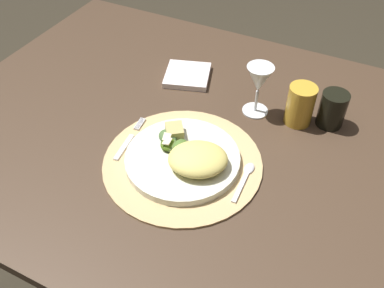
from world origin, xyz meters
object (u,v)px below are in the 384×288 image
at_px(dinner_plate, 182,159).
at_px(fork, 129,140).
at_px(dark_tumbler, 332,109).
at_px(spoon, 246,176).
at_px(napkin, 187,75).
at_px(wine_glass, 259,81).
at_px(amber_tumbler, 300,105).
at_px(dining_table, 210,171).

bearing_deg(dinner_plate, fork, 178.81).
relative_size(fork, dark_tumbler, 1.67).
bearing_deg(dinner_plate, spoon, 8.25).
bearing_deg(dinner_plate, napkin, 114.97).
relative_size(dinner_plate, wine_glass, 1.91).
bearing_deg(dinner_plate, amber_tumbler, 53.56).
height_order(spoon, amber_tumbler, amber_tumbler).
height_order(dining_table, napkin, napkin).
xyz_separation_m(amber_tumbler, dark_tumbler, (0.08, 0.03, -0.01)).
relative_size(dining_table, napkin, 11.47).
relative_size(napkin, dark_tumbler, 1.34).
height_order(napkin, dark_tumbler, dark_tumbler).
xyz_separation_m(napkin, wine_glass, (0.23, -0.06, 0.09)).
xyz_separation_m(napkin, dark_tumbler, (0.42, -0.02, 0.04)).
height_order(dining_table, fork, fork).
distance_m(dinner_plate, spoon, 0.15).
distance_m(dining_table, napkin, 0.30).
xyz_separation_m(fork, wine_glass, (0.24, 0.25, 0.09)).
bearing_deg(fork, wine_glass, 47.00).
relative_size(spoon, wine_glass, 0.90).
bearing_deg(spoon, dinner_plate, -171.75).
bearing_deg(napkin, wine_glass, -13.87).
bearing_deg(fork, dinner_plate, -1.19).
bearing_deg(spoon, dining_table, 143.35).
distance_m(wine_glass, dark_tumbler, 0.20).
relative_size(napkin, wine_glass, 0.90).
bearing_deg(dinner_plate, wine_glass, 71.55).
height_order(dinner_plate, fork, dinner_plate).
bearing_deg(amber_tumbler, dining_table, -139.20).
relative_size(dinner_plate, fork, 1.69).
height_order(dinner_plate, wine_glass, wine_glass).
height_order(dinner_plate, spoon, dinner_plate).
height_order(dining_table, dark_tumbler, dark_tumbler).
bearing_deg(dark_tumbler, dining_table, -144.62).
relative_size(wine_glass, amber_tumbler, 1.30).
height_order(amber_tumbler, dark_tumbler, amber_tumbler).
bearing_deg(fork, dining_table, 33.12).
relative_size(wine_glass, dark_tumbler, 1.48).
distance_m(napkin, dark_tumbler, 0.42).
xyz_separation_m(wine_glass, dark_tumbler, (0.19, 0.04, -0.05)).
distance_m(amber_tumbler, dark_tumbler, 0.08).
height_order(wine_glass, dark_tumbler, wine_glass).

